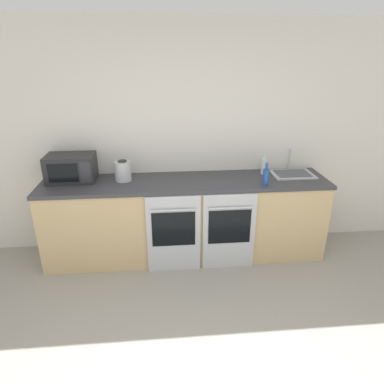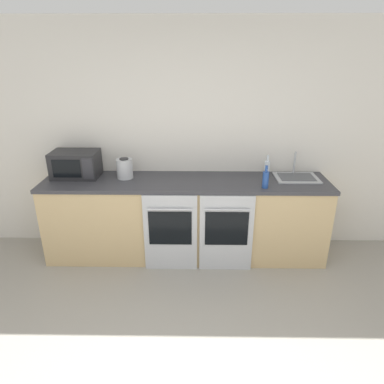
# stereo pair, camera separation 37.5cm
# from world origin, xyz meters

# --- Properties ---
(wall_back) EXTENTS (10.00, 0.06, 2.60)m
(wall_back) POSITION_xyz_m (0.00, 2.48, 1.30)
(wall_back) COLOR silver
(wall_back) RESTS_ON ground_plane
(counter_back) EXTENTS (3.16, 0.66, 0.93)m
(counter_back) POSITION_xyz_m (0.00, 2.13, 0.46)
(counter_back) COLOR tan
(counter_back) RESTS_ON ground_plane
(oven_left) EXTENTS (0.57, 0.06, 0.88)m
(oven_left) POSITION_xyz_m (-0.15, 1.80, 0.45)
(oven_left) COLOR #B7BABF
(oven_left) RESTS_ON ground_plane
(oven_right) EXTENTS (0.57, 0.06, 0.88)m
(oven_right) POSITION_xyz_m (0.44, 1.80, 0.45)
(oven_right) COLOR #B7BABF
(oven_right) RESTS_ON ground_plane
(microwave) EXTENTS (0.51, 0.34, 0.29)m
(microwave) POSITION_xyz_m (-1.24, 2.24, 1.07)
(microwave) COLOR #232326
(microwave) RESTS_ON counter_back
(bottle_clear) EXTENTS (0.06, 0.06, 0.25)m
(bottle_clear) POSITION_xyz_m (0.92, 2.28, 1.02)
(bottle_clear) COLOR silver
(bottle_clear) RESTS_ON counter_back
(bottle_blue) EXTENTS (0.06, 0.06, 0.24)m
(bottle_blue) POSITION_xyz_m (0.84, 1.92, 1.02)
(bottle_blue) COLOR #234793
(bottle_blue) RESTS_ON counter_back
(kettle) EXTENTS (0.18, 0.18, 0.23)m
(kettle) POSITION_xyz_m (-0.68, 2.21, 1.04)
(kettle) COLOR #B7BABF
(kettle) RESTS_ON counter_back
(sink) EXTENTS (0.47, 0.36, 0.27)m
(sink) POSITION_xyz_m (1.24, 2.22, 0.94)
(sink) COLOR #A8AAAF
(sink) RESTS_ON counter_back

